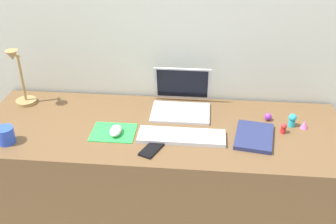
% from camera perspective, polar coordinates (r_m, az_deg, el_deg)
% --- Properties ---
extents(back_wall, '(2.99, 0.05, 1.31)m').
position_cam_1_polar(back_wall, '(2.38, -0.02, 0.78)').
color(back_wall, beige).
rests_on(back_wall, ground_plane).
extents(desk, '(1.79, 0.64, 0.74)m').
position_cam_1_polar(desk, '(2.25, -0.89, -10.14)').
color(desk, brown).
rests_on(desk, ground_plane).
extents(laptop, '(0.30, 0.26, 0.21)m').
position_cam_1_polar(laptop, '(2.16, 1.85, 1.74)').
color(laptop, silver).
rests_on(laptop, desk).
extents(keyboard, '(0.41, 0.13, 0.02)m').
position_cam_1_polar(keyboard, '(1.94, 1.89, -3.39)').
color(keyboard, silver).
rests_on(keyboard, desk).
extents(mousepad, '(0.21, 0.17, 0.00)m').
position_cam_1_polar(mousepad, '(2.00, -7.55, -2.80)').
color(mousepad, green).
rests_on(mousepad, desk).
extents(mouse, '(0.06, 0.10, 0.03)m').
position_cam_1_polar(mouse, '(1.98, -7.23, -2.58)').
color(mouse, silver).
rests_on(mouse, mousepad).
extents(cell_phone, '(0.11, 0.14, 0.01)m').
position_cam_1_polar(cell_phone, '(1.87, -2.33, -5.18)').
color(cell_phone, black).
rests_on(cell_phone, desk).
extents(desk_lamp, '(0.11, 0.14, 0.32)m').
position_cam_1_polar(desk_lamp, '(2.29, -19.79, 4.31)').
color(desk_lamp, '#A5844C').
rests_on(desk_lamp, desk).
extents(notebook_pad, '(0.21, 0.26, 0.02)m').
position_cam_1_polar(notebook_pad, '(1.98, 11.81, -3.32)').
color(notebook_pad, navy).
rests_on(notebook_pad, desk).
extents(coffee_mug, '(0.08, 0.08, 0.08)m').
position_cam_1_polar(coffee_mug, '(2.04, -21.53, -3.02)').
color(coffee_mug, blue).
rests_on(coffee_mug, desk).
extents(toy_figurine_red, '(0.03, 0.03, 0.05)m').
position_cam_1_polar(toy_figurine_red, '(2.05, 15.66, -2.14)').
color(toy_figurine_red, red).
rests_on(toy_figurine_red, desk).
extents(toy_figurine_cyan, '(0.04, 0.04, 0.07)m').
position_cam_1_polar(toy_figurine_cyan, '(2.11, 16.78, -1.02)').
color(toy_figurine_cyan, '#28B7CC').
rests_on(toy_figurine_cyan, desk).
extents(toy_figurine_pink, '(0.04, 0.04, 0.04)m').
position_cam_1_polar(toy_figurine_pink, '(2.12, 18.32, -1.65)').
color(toy_figurine_pink, pink).
rests_on(toy_figurine_pink, desk).
extents(toy_figurine_purple, '(0.04, 0.04, 0.04)m').
position_cam_1_polar(toy_figurine_purple, '(2.14, 13.66, -0.66)').
color(toy_figurine_purple, purple).
rests_on(toy_figurine_purple, desk).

